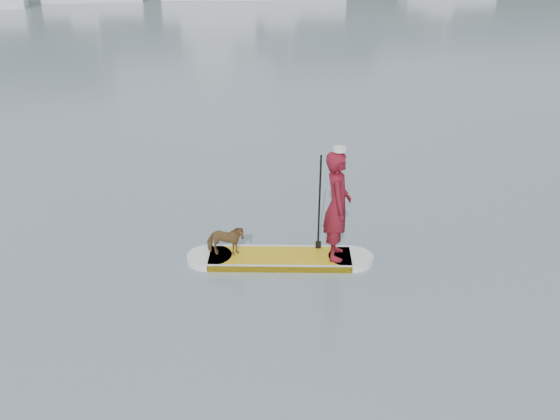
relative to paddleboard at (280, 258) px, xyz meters
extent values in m
plane|color=slate|center=(-2.18, -1.61, -0.06)|extent=(140.00, 140.00, 0.00)
cube|color=gold|center=(0.00, 0.00, 0.00)|extent=(2.62, 1.35, 0.12)
cylinder|color=silver|center=(-1.22, 0.29, 0.00)|extent=(0.80, 0.80, 0.12)
cylinder|color=silver|center=(1.22, -0.29, 0.00)|extent=(0.80, 0.80, 0.12)
cube|color=silver|center=(0.08, 0.36, 0.00)|extent=(2.45, 0.63, 0.12)
cube|color=silver|center=(-0.08, -0.36, 0.00)|extent=(2.45, 0.63, 0.12)
imported|color=maroon|center=(0.95, -0.22, 1.03)|extent=(0.63, 0.80, 1.94)
cylinder|color=silver|center=(0.95, -0.22, 2.04)|extent=(0.22, 0.22, 0.07)
imported|color=brown|center=(-0.93, 0.22, 0.34)|extent=(0.73, 0.46, 0.57)
cylinder|color=black|center=(0.73, 0.12, 0.94)|extent=(0.10, 0.30, 1.89)
cube|color=black|center=(0.73, 0.12, 0.04)|extent=(0.10, 0.04, 0.32)
camera|label=1|loc=(-2.05, -9.46, 5.34)|focal=40.00mm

